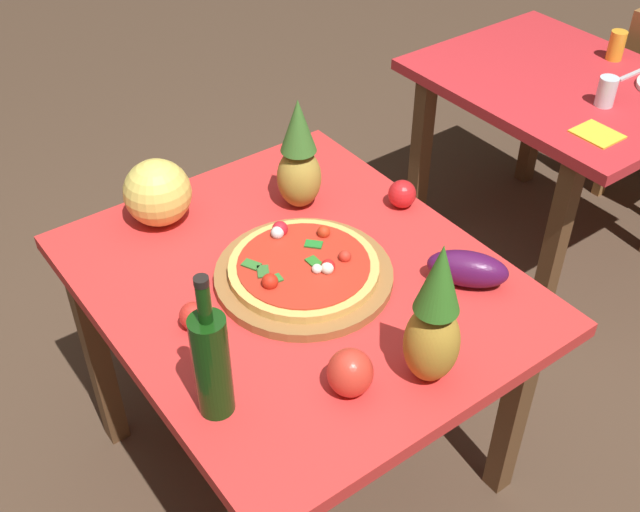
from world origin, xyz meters
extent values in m
plane|color=#4C3828|center=(0.00, 0.00, 0.00)|extent=(10.00, 10.00, 0.00)
cube|color=brown|center=(-0.42, -0.42, 0.35)|extent=(0.06, 0.06, 0.70)
cube|color=brown|center=(-0.42, 0.42, 0.35)|extent=(0.06, 0.06, 0.70)
cube|color=brown|center=(0.42, 0.42, 0.35)|extent=(0.06, 0.06, 0.70)
cube|color=red|center=(0.00, 0.00, 0.72)|extent=(1.11, 0.94, 0.04)
cube|color=brown|center=(-0.66, 1.05, 0.35)|extent=(0.06, 0.06, 0.70)
cube|color=brown|center=(0.02, 1.05, 0.35)|extent=(0.06, 0.06, 0.70)
cube|color=brown|center=(-0.66, 1.73, 0.35)|extent=(0.06, 0.06, 0.70)
cube|color=red|center=(-0.32, 1.39, 0.72)|extent=(0.98, 0.78, 0.04)
cube|color=#966434|center=(-0.38, 1.91, 0.21)|extent=(0.04, 0.04, 0.41)
cylinder|color=#966434|center=(0.02, 0.01, 0.75)|extent=(0.44, 0.44, 0.02)
cylinder|color=#E6B65A|center=(0.02, 0.01, 0.78)|extent=(0.37, 0.37, 0.02)
cylinder|color=red|center=(0.02, 0.01, 0.79)|extent=(0.33, 0.33, 0.00)
sphere|color=red|center=(0.07, 0.05, 0.80)|extent=(0.03, 0.03, 0.03)
sphere|color=red|center=(0.03, -0.10, 0.80)|extent=(0.04, 0.04, 0.04)
sphere|color=red|center=(-0.12, 0.03, 0.80)|extent=(0.04, 0.04, 0.04)
sphere|color=red|center=(-0.05, 0.12, 0.80)|extent=(0.03, 0.03, 0.03)
sphere|color=red|center=(0.06, 0.10, 0.80)|extent=(0.03, 0.03, 0.03)
cube|color=#227F2B|center=(-0.03, 0.07, 0.79)|extent=(0.05, 0.05, 0.00)
cube|color=#34782E|center=(-0.05, -0.10, 0.79)|extent=(0.05, 0.04, 0.00)
cube|color=#2C7B27|center=(0.03, 0.03, 0.79)|extent=(0.04, 0.03, 0.00)
cube|color=#376D2F|center=(-0.02, -0.09, 0.79)|extent=(0.05, 0.05, 0.00)
cube|color=#2E8031|center=(0.02, -0.09, 0.79)|extent=(0.03, 0.05, 0.00)
sphere|color=white|center=(0.06, 0.02, 0.80)|extent=(0.03, 0.03, 0.03)
sphere|color=silver|center=(-0.11, 0.02, 0.80)|extent=(0.03, 0.03, 0.03)
sphere|color=white|center=(0.07, 0.04, 0.80)|extent=(0.03, 0.03, 0.03)
cylinder|color=#10360C|center=(0.24, -0.37, 0.87)|extent=(0.08, 0.08, 0.25)
cylinder|color=#10360C|center=(0.24, -0.37, 1.04)|extent=(0.03, 0.03, 0.09)
cylinder|color=black|center=(0.24, -0.37, 1.09)|extent=(0.03, 0.03, 0.02)
ellipsoid|color=#B98A2E|center=(0.43, 0.04, 0.84)|extent=(0.12, 0.12, 0.20)
cone|color=#367623|center=(0.43, 0.04, 1.02)|extent=(0.10, 0.10, 0.16)
ellipsoid|color=#AD8F38|center=(-0.25, 0.19, 0.83)|extent=(0.12, 0.12, 0.18)
cone|color=#3A722A|center=(-0.25, 0.19, 0.99)|extent=(0.10, 0.10, 0.15)
sphere|color=#EAD05E|center=(-0.42, -0.16, 0.83)|extent=(0.18, 0.18, 0.18)
ellipsoid|color=red|center=(0.36, -0.12, 0.79)|extent=(0.10, 0.10, 0.11)
ellipsoid|color=#491244|center=(0.26, 0.32, 0.79)|extent=(0.21, 0.20, 0.09)
sphere|color=red|center=(0.00, -0.29, 0.77)|extent=(0.07, 0.07, 0.07)
sphere|color=red|center=(-0.08, 0.41, 0.78)|extent=(0.08, 0.08, 0.08)
cylinder|color=gold|center=(-0.32, 1.67, 0.79)|extent=(0.06, 0.06, 0.11)
cylinder|color=silver|center=(-0.11, 1.35, 0.79)|extent=(0.06, 0.06, 0.10)
cube|color=silver|center=(-0.19, 1.63, 0.74)|extent=(0.02, 0.18, 0.01)
cube|color=yellow|center=(0.00, 1.17, 0.74)|extent=(0.14, 0.12, 0.01)
camera|label=1|loc=(1.22, -0.83, 2.02)|focal=43.71mm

